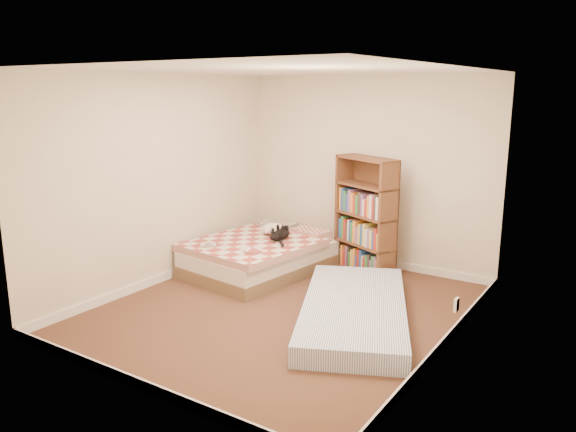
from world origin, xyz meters
The scene contains 6 objects.
room centered at (0.00, 0.00, 1.20)m, with size 3.51×4.01×2.51m.
bed centered at (-0.96, 0.93, 0.22)m, with size 1.51×1.96×0.48m.
bookshelf centered at (0.17, 1.66, 0.55)m, with size 1.02×0.65×1.49m.
floor_mattress centered at (0.77, 0.17, 0.10)m, with size 1.02×2.27×0.20m, color #657DA9.
black_cat centered at (-0.73, 1.05, 0.50)m, with size 0.28×0.64×0.14m.
white_dog centered at (-0.97, 1.20, 0.51)m, with size 0.39×0.40×0.15m.
Camera 1 is at (3.15, -4.70, 2.32)m, focal length 35.00 mm.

